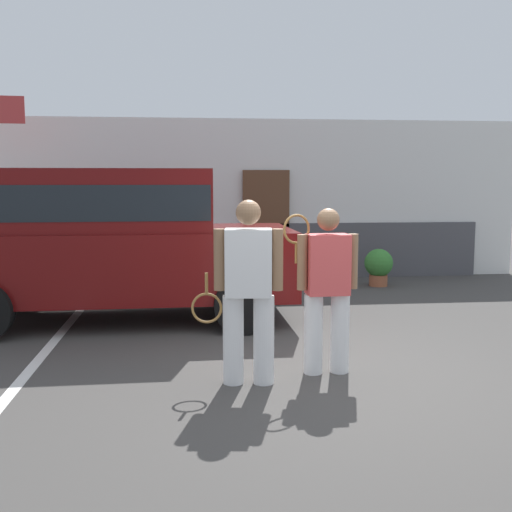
# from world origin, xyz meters

# --- Properties ---
(ground_plane) EXTENTS (40.00, 40.00, 0.00)m
(ground_plane) POSITION_xyz_m (0.00, 0.00, 0.00)
(ground_plane) COLOR #423F3D
(parking_stripe_0) EXTENTS (0.12, 4.40, 0.01)m
(parking_stripe_0) POSITION_xyz_m (-3.01, 1.50, 0.00)
(parking_stripe_0) COLOR silver
(parking_stripe_0) RESTS_ON ground_plane
(house_frontage) EXTENTS (10.24, 0.40, 3.07)m
(house_frontage) POSITION_xyz_m (0.00, 6.25, 1.44)
(house_frontage) COLOR white
(house_frontage) RESTS_ON ground_plane
(parked_suv) EXTENTS (4.63, 2.22, 2.05)m
(parked_suv) POSITION_xyz_m (-2.42, 2.72, 1.15)
(parked_suv) COLOR #590C0C
(parked_suv) RESTS_ON ground_plane
(tennis_player_man) EXTENTS (0.89, 0.31, 1.73)m
(tennis_player_man) POSITION_xyz_m (-0.86, -0.09, 0.89)
(tennis_player_man) COLOR white
(tennis_player_man) RESTS_ON ground_plane
(tennis_player_woman) EXTENTS (0.75, 0.27, 1.64)m
(tennis_player_woman) POSITION_xyz_m (-0.06, 0.15, 0.86)
(tennis_player_woman) COLOR white
(tennis_player_woman) RESTS_ON ground_plane
(potted_plant_by_porch) EXTENTS (0.51, 0.51, 0.68)m
(potted_plant_by_porch) POSITION_xyz_m (2.00, 5.00, 0.38)
(potted_plant_by_porch) COLOR #9E5638
(potted_plant_by_porch) RESTS_ON ground_plane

